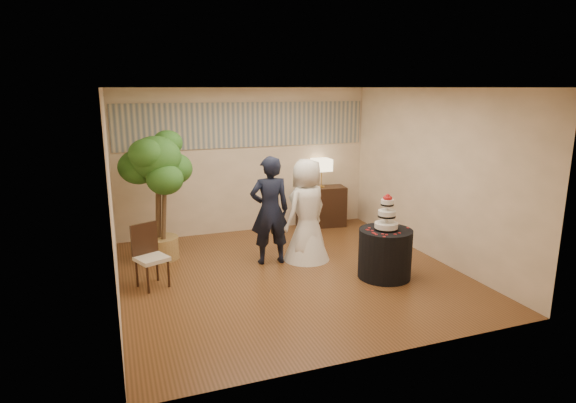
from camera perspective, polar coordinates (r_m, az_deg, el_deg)
name	(u,v)px	position (r m, az deg, el deg)	size (l,w,h in m)	color
floor	(291,274)	(7.50, 0.34, -8.56)	(5.00, 5.00, 0.00)	brown
ceiling	(291,87)	(6.95, 0.38, 13.37)	(5.00, 5.00, 0.00)	white
wall_back	(246,161)	(9.44, -5.00, 4.79)	(5.00, 0.06, 2.80)	beige
wall_front	(379,231)	(4.90, 10.70, -3.49)	(5.00, 0.06, 2.80)	beige
wall_left	(111,198)	(6.66, -20.22, 0.39)	(0.06, 5.00, 2.80)	beige
wall_right	(433,175)	(8.29, 16.78, 3.08)	(0.06, 5.00, 2.80)	beige
mural_border	(246,125)	(9.34, -5.05, 9.03)	(4.90, 0.02, 0.85)	#99988B
groom	(270,210)	(7.70, -2.16, -1.07)	(0.64, 0.42, 1.76)	black
bride	(307,210)	(7.87, 2.24, -1.03)	(0.83, 0.77, 1.69)	white
cake_table	(385,254)	(7.40, 11.40, -6.06)	(0.79, 0.79, 0.75)	black
wedding_cake	(387,212)	(7.21, 11.64, -1.22)	(0.35, 0.35, 0.55)	white
console	(321,207)	(9.91, 3.92, -0.60)	(0.99, 0.44, 0.82)	black
table_lamp	(321,173)	(9.77, 3.99, 3.39)	(0.34, 0.34, 0.58)	beige
ficus_tree	(158,196)	(8.11, -15.17, 0.68)	(1.03, 1.03, 2.17)	#2E6320
side_chair	(152,257)	(7.14, -15.87, -6.32)	(0.42, 0.44, 0.91)	black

